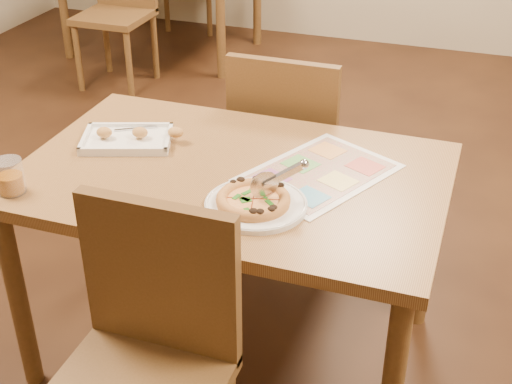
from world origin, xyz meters
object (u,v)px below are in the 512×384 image
(pizza_cutter, at_px, (277,178))
(glass_tumbler, at_px, (10,178))
(appetizer_tray, at_px, (130,139))
(chair_near, at_px, (147,335))
(chair_far, at_px, (288,135))
(plate, at_px, (256,205))
(menu, at_px, (319,173))
(dining_table, at_px, (233,195))
(pizza, at_px, (253,200))

(pizza_cutter, xyz_separation_m, glass_tumbler, (-0.75, -0.18, -0.04))
(appetizer_tray, bearing_deg, chair_near, -60.05)
(chair_far, bearing_deg, plate, 100.08)
(chair_far, distance_m, menu, 0.61)
(pizza_cutter, height_order, glass_tumbler, pizza_cutter)
(pizza_cutter, height_order, appetizer_tray, pizza_cutter)
(plate, bearing_deg, pizza_cutter, 32.01)
(dining_table, relative_size, appetizer_tray, 3.74)
(glass_tumbler, height_order, menu, glass_tumbler)
(dining_table, distance_m, chair_near, 0.61)
(dining_table, distance_m, pizza, 0.25)
(chair_near, xyz_separation_m, chair_far, (-0.00, 1.20, 0.00))
(chair_far, relative_size, menu, 1.04)
(pizza, distance_m, appetizer_tray, 0.58)
(chair_near, height_order, appetizer_tray, chair_near)
(pizza, xyz_separation_m, glass_tumbler, (-0.69, -0.15, 0.02))
(chair_near, relative_size, pizza, 2.24)
(chair_near, height_order, pizza, chair_near)
(glass_tumbler, bearing_deg, menu, 26.11)
(chair_near, distance_m, pizza_cutter, 0.55)
(chair_near, height_order, glass_tumbler, chair_near)
(chair_near, bearing_deg, pizza, 72.63)
(glass_tumbler, bearing_deg, chair_near, -26.15)
(chair_far, xyz_separation_m, glass_tumbler, (-0.56, -0.93, 0.20))
(dining_table, distance_m, glass_tumbler, 0.66)
(plate, xyz_separation_m, menu, (0.12, 0.25, -0.01))
(appetizer_tray, height_order, menu, appetizer_tray)
(dining_table, xyz_separation_m, appetizer_tray, (-0.39, 0.07, 0.10))
(dining_table, bearing_deg, plate, -51.72)
(chair_far, xyz_separation_m, plate, (0.14, -0.78, 0.16))
(dining_table, distance_m, chair_far, 0.61)
(pizza, xyz_separation_m, pizza_cutter, (0.06, 0.04, 0.06))
(dining_table, distance_m, menu, 0.28)
(pizza_cutter, relative_size, menu, 0.29)
(glass_tumbler, distance_m, menu, 0.91)
(chair_far, height_order, pizza, chair_far)
(dining_table, distance_m, plate, 0.24)
(appetizer_tray, bearing_deg, dining_table, -10.44)
(pizza, height_order, menu, pizza)
(dining_table, height_order, menu, menu)
(pizza, relative_size, menu, 0.46)
(dining_table, height_order, appetizer_tray, appetizer_tray)
(menu, bearing_deg, pizza, -115.93)
(menu, bearing_deg, plate, -115.27)
(chair_near, distance_m, plate, 0.48)
(chair_far, distance_m, appetizer_tray, 0.68)
(chair_near, distance_m, pizza, 0.48)
(chair_near, relative_size, glass_tumbler, 4.56)
(plate, height_order, glass_tumbler, glass_tumbler)
(dining_table, height_order, plate, plate)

